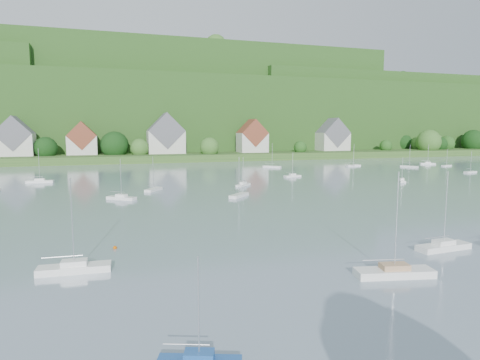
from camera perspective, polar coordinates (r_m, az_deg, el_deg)
The scene contains 12 objects.
far_shore_strip at distance 199.19m, azimuth -12.02°, elevation 3.35°, with size 600.00×60.00×3.00m, color #2A541F.
forested_ridge at distance 267.39m, azimuth -13.48°, elevation 8.76°, with size 620.00×181.22×69.89m.
village_building_0 at distance 188.49m, azimuth -28.63°, elevation 4.91°, with size 14.00×10.40×16.00m.
village_building_1 at distance 187.34m, azimuth -20.95°, elevation 5.05°, with size 12.00×9.36×14.00m.
village_building_2 at distance 187.50m, azimuth -10.21°, elevation 5.86°, with size 16.00×11.44×18.00m.
village_building_3 at distance 194.75m, azimuth 1.69°, elevation 5.75°, with size 13.00×10.40×15.50m.
village_building_4 at distance 217.22m, azimuth 12.68°, elevation 5.75°, with size 15.00×10.40×16.50m.
near_sailboat_2 at distance 40.84m, azimuth 20.52°, elevation -11.74°, with size 7.36×3.39×9.59m.
near_sailboat_4 at distance 51.66m, azimuth 26.29°, elevation -8.15°, with size 6.64×2.29×8.81m.
near_sailboat_6 at distance 42.47m, azimuth -21.90°, elevation -11.12°, with size 6.66×2.19×8.88m.
mooring_buoy_3 at distance 49.01m, azimuth -16.88°, elevation -9.07°, with size 0.43×0.43×0.43m, color #CA5400.
far_sailboat_cluster at distance 118.21m, azimuth -2.09°, elevation 0.63°, with size 187.57×65.02×8.73m.
Camera 1 is at (-18.84, 2.05, 13.22)m, focal length 30.90 mm.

